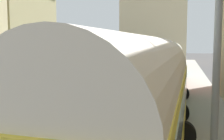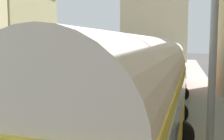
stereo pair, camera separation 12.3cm
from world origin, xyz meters
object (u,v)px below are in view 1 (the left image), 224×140
(parked_bus_1, at_px, (161,71))
(car_1, at_px, (125,67))
(parked_bus_2, at_px, (169,62))
(car_4, at_px, (71,128))
(parked_bus_0, at_px, (137,103))
(pedestrian_4, at_px, (9,83))
(pedestrian_2, at_px, (47,73))
(car_3, at_px, (138,61))
(car_6, at_px, (152,66))
(streetlamp_near, at_px, (203,64))
(cargo_truck_0, at_px, (4,108))
(car_5, at_px, (128,85))
(pedestrian_0, at_px, (7,82))
(car_7, at_px, (158,62))
(car_2, at_px, (130,63))
(parked_bus_3, at_px, (172,57))
(car_0, at_px, (110,73))

(parked_bus_1, height_order, car_1, parked_bus_1)
(parked_bus_2, relative_size, car_4, 2.38)
(parked_bus_0, relative_size, parked_bus_2, 1.03)
(parked_bus_1, height_order, pedestrian_4, parked_bus_1)
(car_1, bearing_deg, pedestrian_2, -117.70)
(parked_bus_0, bearing_deg, car_3, 98.75)
(car_6, relative_size, streetlamp_near, 0.78)
(cargo_truck_0, distance_m, pedestrian_2, 15.98)
(pedestrian_4, distance_m, streetlamp_near, 17.37)
(car_5, distance_m, streetlamp_near, 14.62)
(parked_bus_0, relative_size, car_5, 2.74)
(pedestrian_2, bearing_deg, pedestrian_0, -85.79)
(cargo_truck_0, bearing_deg, parked_bus_0, -21.28)
(car_3, relative_size, car_7, 1.08)
(car_3, height_order, pedestrian_0, pedestrian_0)
(car_3, bearing_deg, car_4, -84.87)
(car_7, xyz_separation_m, pedestrian_4, (-8.70, -26.96, 0.19))
(car_6, bearing_deg, pedestrian_4, -112.69)
(car_2, xyz_separation_m, streetlamp_near, (8.17, -35.10, 2.69))
(car_2, distance_m, pedestrian_4, 24.11)
(car_7, bearing_deg, parked_bus_3, -76.30)
(streetlamp_near, bearing_deg, pedestrian_0, 138.87)
(car_1, bearing_deg, streetlamp_near, -75.13)
(car_0, height_order, car_7, car_7)
(parked_bus_3, distance_m, pedestrian_0, 20.36)
(parked_bus_0, relative_size, car_1, 2.65)
(car_6, height_order, pedestrian_0, pedestrian_0)
(car_2, distance_m, pedestrian_0, 24.39)
(car_2, bearing_deg, parked_bus_0, -79.08)
(pedestrian_2, bearing_deg, streetlamp_near, -54.05)
(parked_bus_2, height_order, streetlamp_near, streetlamp_near)
(parked_bus_2, bearing_deg, car_1, 121.67)
(pedestrian_2, bearing_deg, car_6, 55.98)
(parked_bus_3, bearing_deg, pedestrian_0, -123.29)
(car_2, distance_m, car_5, 21.74)
(cargo_truck_0, height_order, car_4, cargo_truck_0)
(cargo_truck_0, height_order, car_7, cargo_truck_0)
(car_4, distance_m, pedestrian_2, 17.69)
(pedestrian_0, relative_size, streetlamp_near, 0.33)
(car_1, relative_size, car_3, 0.92)
(parked_bus_3, distance_m, car_6, 4.57)
(parked_bus_1, xyz_separation_m, car_4, (-2.77, -7.08, -1.51))
(car_0, xyz_separation_m, pedestrian_0, (-5.04, -10.53, 0.37))
(car_1, xyz_separation_m, car_3, (-0.15, 12.66, 0.05))
(car_2, bearing_deg, pedestrian_4, -101.13)
(parked_bus_1, distance_m, car_7, 28.40)
(cargo_truck_0, xyz_separation_m, streetlamp_near, (7.53, -3.45, 2.23))
(parked_bus_0, bearing_deg, car_6, 95.34)
(parked_bus_0, xyz_separation_m, car_6, (-2.84, 30.31, -1.52))
(car_7, distance_m, streetlamp_near, 38.72)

